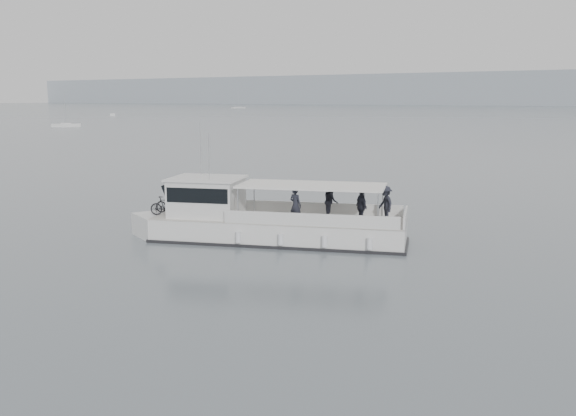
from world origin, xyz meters
The scene contains 3 objects.
ground centered at (0.00, 0.00, 0.00)m, with size 1400.00×1400.00×0.00m, color #545D62.
tour_boat centered at (1.77, -4.03, 0.90)m, with size 12.88×7.02×5.51m.
moored_fleet centered at (-23.03, 198.19, 0.36)m, with size 422.81×354.34×11.33m.
Camera 1 is at (18.72, -27.64, 6.51)m, focal length 40.00 mm.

